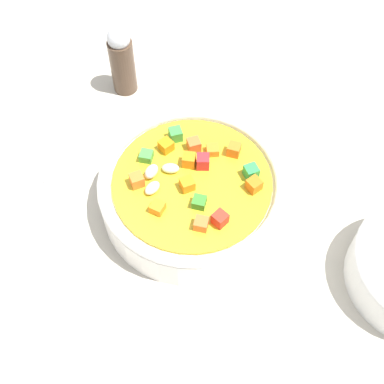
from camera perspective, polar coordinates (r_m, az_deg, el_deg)
name	(u,v)px	position (r cm, az deg, el deg)	size (l,w,h in cm)	color
ground_plane	(192,209)	(56.73, 0.00, -1.93)	(140.00, 140.00, 2.00)	#BAB2A0
soup_bowl_main	(192,190)	(53.56, 0.00, 0.17)	(19.38, 19.38, 6.06)	white
spoon	(43,193)	(58.48, -16.21, -0.12)	(17.34, 11.89, 0.99)	silver
pepper_shaker	(122,60)	(64.21, -7.82, 14.36)	(3.04, 3.04, 9.33)	#4C3828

